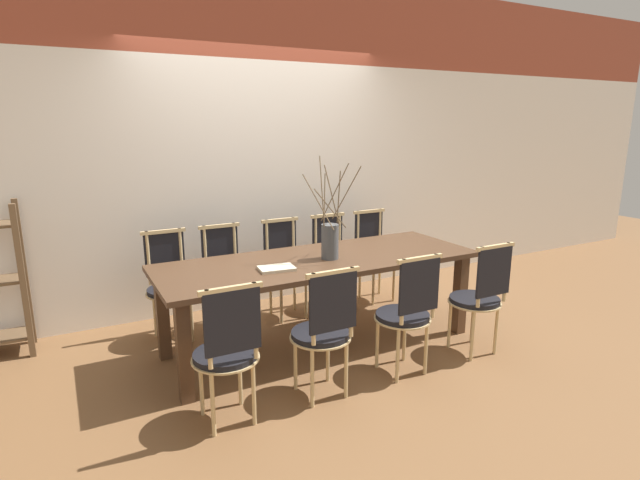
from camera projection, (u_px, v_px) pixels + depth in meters
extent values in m
plane|color=brown|center=(320.00, 344.00, 4.15)|extent=(16.00, 16.00, 0.00)
cube|color=silver|center=(261.00, 185.00, 4.96)|extent=(12.00, 0.06, 2.37)
cube|color=brown|center=(256.00, 12.00, 4.59)|extent=(12.00, 0.06, 0.83)
cube|color=#4C3321|center=(320.00, 261.00, 3.99)|extent=(2.58, 0.92, 0.04)
cube|color=#4C3321|center=(184.00, 352.00, 3.23)|extent=(0.09, 0.09, 0.70)
cube|color=#4C3321|center=(460.00, 294.00, 4.31)|extent=(0.09, 0.09, 0.70)
cube|color=#4C3321|center=(163.00, 316.00, 3.83)|extent=(0.09, 0.09, 0.70)
cube|color=#4C3321|center=(409.00, 273.00, 4.92)|extent=(0.09, 0.09, 0.70)
cylinder|color=black|center=(225.00, 354.00, 3.00)|extent=(0.39, 0.39, 0.04)
cylinder|color=tan|center=(226.00, 358.00, 3.01)|extent=(0.41, 0.41, 0.01)
cylinder|color=tan|center=(201.00, 384.00, 3.11)|extent=(0.03, 0.03, 0.42)
cylinder|color=tan|center=(240.00, 375.00, 3.22)|extent=(0.03, 0.03, 0.42)
cylinder|color=tan|center=(213.00, 404.00, 2.89)|extent=(0.03, 0.03, 0.42)
cylinder|color=tan|center=(254.00, 393.00, 3.01)|extent=(0.03, 0.03, 0.42)
cylinder|color=tan|center=(209.00, 330.00, 2.74)|extent=(0.03, 0.03, 0.46)
cylinder|color=tan|center=(255.00, 321.00, 2.87)|extent=(0.03, 0.03, 0.46)
cube|color=black|center=(233.00, 322.00, 2.79)|extent=(0.33, 0.02, 0.37)
cube|color=tan|center=(231.00, 289.00, 2.75)|extent=(0.37, 0.03, 0.03)
cylinder|color=black|center=(320.00, 334.00, 3.30)|extent=(0.39, 0.39, 0.04)
cylinder|color=tan|center=(320.00, 337.00, 3.31)|extent=(0.41, 0.41, 0.01)
cylinder|color=tan|center=(295.00, 361.00, 3.40)|extent=(0.03, 0.03, 0.42)
cylinder|color=tan|center=(328.00, 354.00, 3.52)|extent=(0.03, 0.03, 0.42)
cylinder|color=tan|center=(312.00, 378.00, 3.19)|extent=(0.03, 0.03, 0.42)
cylinder|color=tan|center=(346.00, 369.00, 3.30)|extent=(0.03, 0.03, 0.42)
cylinder|color=tan|center=(313.00, 310.00, 3.04)|extent=(0.03, 0.03, 0.46)
cylinder|color=tan|center=(351.00, 302.00, 3.16)|extent=(0.03, 0.03, 0.46)
cube|color=black|center=(333.00, 303.00, 3.09)|extent=(0.33, 0.02, 0.37)
cube|color=tan|center=(333.00, 273.00, 3.05)|extent=(0.37, 0.03, 0.03)
cylinder|color=black|center=(402.00, 315.00, 3.61)|extent=(0.39, 0.39, 0.04)
cylinder|color=tan|center=(402.00, 319.00, 3.61)|extent=(0.41, 0.41, 0.01)
cylinder|color=tan|center=(377.00, 341.00, 3.71)|extent=(0.03, 0.03, 0.42)
cylinder|color=tan|center=(405.00, 335.00, 3.83)|extent=(0.03, 0.03, 0.42)
cylinder|color=tan|center=(398.00, 355.00, 3.50)|extent=(0.03, 0.03, 0.42)
cylinder|color=tan|center=(426.00, 348.00, 3.61)|extent=(0.03, 0.03, 0.42)
cylinder|color=tan|center=(403.00, 292.00, 3.35)|extent=(0.03, 0.03, 0.46)
cylinder|color=tan|center=(434.00, 286.00, 3.47)|extent=(0.03, 0.03, 0.46)
cube|color=black|center=(419.00, 286.00, 3.40)|extent=(0.33, 0.02, 0.37)
cube|color=tan|center=(420.00, 259.00, 3.36)|extent=(0.37, 0.03, 0.03)
cylinder|color=black|center=(475.00, 300.00, 3.93)|extent=(0.39, 0.39, 0.04)
cylinder|color=tan|center=(474.00, 302.00, 3.94)|extent=(0.41, 0.41, 0.01)
cylinder|color=tan|center=(450.00, 324.00, 4.04)|extent=(0.03, 0.03, 0.42)
cylinder|color=tan|center=(473.00, 318.00, 4.15)|extent=(0.03, 0.03, 0.42)
cylinder|color=tan|center=(472.00, 335.00, 3.82)|extent=(0.03, 0.03, 0.42)
cylinder|color=tan|center=(496.00, 329.00, 3.93)|extent=(0.03, 0.03, 0.42)
cylinder|color=tan|center=(480.00, 277.00, 3.67)|extent=(0.03, 0.03, 0.46)
cylinder|color=tan|center=(506.00, 272.00, 3.80)|extent=(0.03, 0.03, 0.46)
cube|color=black|center=(494.00, 272.00, 3.72)|extent=(0.33, 0.02, 0.37)
cube|color=tan|center=(496.00, 247.00, 3.68)|extent=(0.37, 0.03, 0.03)
cylinder|color=black|center=(171.00, 290.00, 4.16)|extent=(0.39, 0.39, 0.04)
cylinder|color=tan|center=(171.00, 292.00, 4.17)|extent=(0.41, 0.41, 0.01)
cylinder|color=tan|center=(192.00, 318.00, 4.16)|extent=(0.03, 0.03, 0.42)
cylinder|color=tan|center=(161.00, 323.00, 4.05)|extent=(0.03, 0.03, 0.42)
cylinder|color=tan|center=(184.00, 308.00, 4.38)|extent=(0.03, 0.03, 0.42)
cylinder|color=tan|center=(155.00, 313.00, 4.26)|extent=(0.03, 0.03, 0.42)
cylinder|color=tan|center=(181.00, 254.00, 4.31)|extent=(0.03, 0.03, 0.46)
cylinder|color=tan|center=(148.00, 258.00, 4.18)|extent=(0.03, 0.03, 0.46)
cube|color=black|center=(165.00, 254.00, 4.24)|extent=(0.33, 0.02, 0.37)
cube|color=tan|center=(163.00, 232.00, 4.20)|extent=(0.37, 0.03, 0.03)
cylinder|color=black|center=(227.00, 281.00, 4.38)|extent=(0.39, 0.39, 0.04)
cylinder|color=tan|center=(227.00, 284.00, 4.39)|extent=(0.41, 0.41, 0.01)
cylinder|color=tan|center=(247.00, 308.00, 4.38)|extent=(0.03, 0.03, 0.42)
cylinder|color=tan|center=(219.00, 313.00, 4.27)|extent=(0.03, 0.03, 0.42)
cylinder|color=tan|center=(237.00, 299.00, 4.60)|extent=(0.03, 0.03, 0.42)
cylinder|color=tan|center=(210.00, 304.00, 4.49)|extent=(0.03, 0.03, 0.42)
cylinder|color=tan|center=(235.00, 248.00, 4.53)|extent=(0.03, 0.03, 0.46)
cylinder|color=tan|center=(205.00, 252.00, 4.40)|extent=(0.03, 0.03, 0.46)
cube|color=black|center=(220.00, 247.00, 4.47)|extent=(0.33, 0.02, 0.37)
cube|color=tan|center=(219.00, 226.00, 4.42)|extent=(0.37, 0.03, 0.03)
cylinder|color=black|center=(288.00, 272.00, 4.65)|extent=(0.39, 0.39, 0.04)
cylinder|color=tan|center=(288.00, 275.00, 4.66)|extent=(0.41, 0.41, 0.01)
cylinder|color=tan|center=(306.00, 297.00, 4.65)|extent=(0.03, 0.03, 0.42)
cylinder|color=tan|center=(281.00, 302.00, 4.54)|extent=(0.03, 0.03, 0.42)
cylinder|color=tan|center=(295.00, 289.00, 4.87)|extent=(0.03, 0.03, 0.42)
cylinder|color=tan|center=(271.00, 293.00, 4.75)|extent=(0.03, 0.03, 0.42)
cylinder|color=tan|center=(293.00, 241.00, 4.80)|extent=(0.03, 0.03, 0.46)
cylinder|color=tan|center=(267.00, 244.00, 4.67)|extent=(0.03, 0.03, 0.46)
cube|color=black|center=(280.00, 240.00, 4.73)|extent=(0.33, 0.02, 0.37)
cube|color=tan|center=(280.00, 220.00, 4.68)|extent=(0.37, 0.03, 0.03)
cylinder|color=black|center=(336.00, 265.00, 4.89)|extent=(0.39, 0.39, 0.04)
cylinder|color=tan|center=(336.00, 267.00, 4.89)|extent=(0.41, 0.41, 0.01)
cylinder|color=tan|center=(353.00, 289.00, 4.89)|extent=(0.03, 0.03, 0.42)
cylinder|color=tan|center=(331.00, 293.00, 4.77)|extent=(0.03, 0.03, 0.42)
cylinder|color=tan|center=(340.00, 282.00, 5.10)|extent=(0.03, 0.03, 0.42)
cylinder|color=tan|center=(318.00, 285.00, 4.99)|extent=(0.03, 0.03, 0.42)
cylinder|color=tan|center=(339.00, 235.00, 5.03)|extent=(0.03, 0.03, 0.46)
cylinder|color=tan|center=(316.00, 238.00, 4.91)|extent=(0.03, 0.03, 0.46)
cube|color=black|center=(327.00, 234.00, 4.97)|extent=(0.33, 0.02, 0.37)
cube|color=tan|center=(328.00, 215.00, 4.92)|extent=(0.37, 0.03, 0.03)
cylinder|color=black|center=(377.00, 259.00, 5.11)|extent=(0.39, 0.39, 0.04)
cylinder|color=tan|center=(377.00, 261.00, 5.12)|extent=(0.41, 0.41, 0.01)
cylinder|color=tan|center=(394.00, 281.00, 5.11)|extent=(0.03, 0.03, 0.42)
cylinder|color=tan|center=(373.00, 285.00, 5.00)|extent=(0.03, 0.03, 0.42)
cylinder|color=tan|center=(380.00, 275.00, 5.33)|extent=(0.03, 0.03, 0.42)
cylinder|color=tan|center=(360.00, 278.00, 5.21)|extent=(0.03, 0.03, 0.42)
cylinder|color=tan|center=(380.00, 231.00, 5.26)|extent=(0.03, 0.03, 0.46)
cylinder|color=tan|center=(358.00, 233.00, 5.13)|extent=(0.03, 0.03, 0.46)
cube|color=black|center=(369.00, 230.00, 5.19)|extent=(0.33, 0.02, 0.37)
cube|color=tan|center=(369.00, 211.00, 5.14)|extent=(0.37, 0.03, 0.03)
cylinder|color=#4C5156|center=(330.00, 242.00, 3.94)|extent=(0.14, 0.14, 0.28)
cylinder|color=brown|center=(335.00, 193.00, 3.96)|extent=(0.16, 0.18, 0.47)
cylinder|color=brown|center=(324.00, 199.00, 3.87)|extent=(0.06, 0.08, 0.40)
cylinder|color=brown|center=(346.00, 194.00, 3.96)|extent=(0.07, 0.33, 0.46)
cylinder|color=brown|center=(330.00, 208.00, 3.76)|extent=(0.22, 0.13, 0.30)
cylinder|color=brown|center=(339.00, 198.00, 3.87)|extent=(0.06, 0.14, 0.43)
cylinder|color=brown|center=(332.00, 196.00, 3.80)|extent=(0.13, 0.04, 0.47)
cylinder|color=brown|center=(318.00, 202.00, 3.75)|extent=(0.13, 0.28, 0.40)
cylinder|color=brown|center=(322.00, 191.00, 3.83)|extent=(0.03, 0.13, 0.53)
cube|color=beige|center=(277.00, 268.00, 3.67)|extent=(0.28, 0.21, 0.02)
cube|color=brown|center=(23.00, 283.00, 3.80)|extent=(0.04, 0.04, 1.22)
cube|color=brown|center=(24.00, 273.00, 4.05)|extent=(0.04, 0.04, 1.22)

